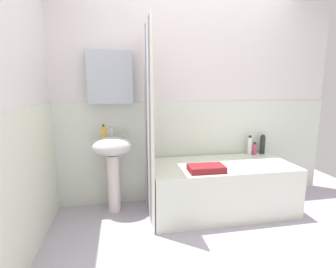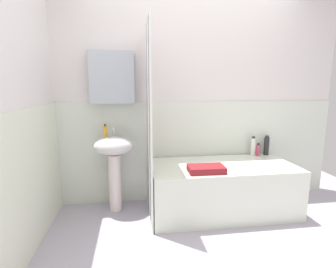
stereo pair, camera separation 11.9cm
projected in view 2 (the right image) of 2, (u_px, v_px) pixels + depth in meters
The scene contains 12 objects.
ground_plane at pixel (225, 265), 2.03m from camera, with size 4.80×5.60×0.04m, color #AFA9B9.
wall_back_tiled at pixel (186, 107), 3.05m from camera, with size 3.60×0.18×2.40m.
wall_left_tiled at pixel (17, 121), 1.95m from camera, with size 0.07×1.81×2.40m.
sink at pixel (114, 157), 2.79m from camera, with size 0.44×0.34×0.84m.
faucet at pixel (114, 130), 2.82m from camera, with size 0.03×0.12×0.12m.
soap_dispenser at pixel (105, 131), 2.77m from camera, with size 0.05×0.05×0.14m.
bathtub at pixel (221, 188), 2.84m from camera, with size 1.56×0.75×0.54m, color silver.
shower_curtain at pixel (149, 124), 2.60m from camera, with size 0.01×0.75×2.00m.
body_wash_bottle at pixel (266, 146), 3.17m from camera, with size 0.06×0.06×0.24m.
lotion_bottle at pixel (258, 150), 3.13m from camera, with size 0.05×0.05×0.16m.
conditioner_bottle at pixel (253, 146), 3.13m from camera, with size 0.05×0.05×0.24m.
towel_folded at pixel (206, 169), 2.54m from camera, with size 0.36×0.21×0.06m, color maroon.
Camera 2 is at (-0.70, -1.73, 1.37)m, focal length 27.34 mm.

